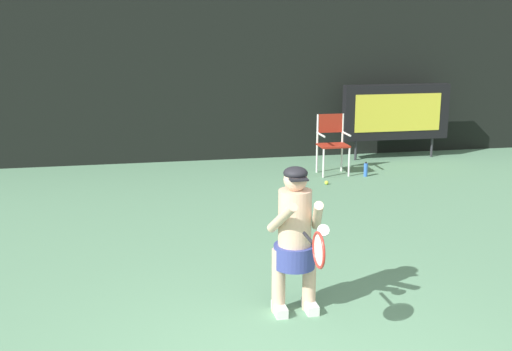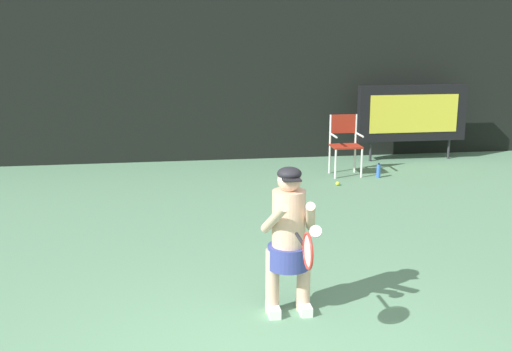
{
  "view_description": "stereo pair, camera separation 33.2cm",
  "coord_description": "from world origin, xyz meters",
  "px_view_note": "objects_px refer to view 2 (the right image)",
  "views": [
    {
      "loc": [
        -1.14,
        -3.93,
        2.67
      ],
      "look_at": [
        0.19,
        2.67,
        1.05
      ],
      "focal_mm": 44.3,
      "sensor_mm": 36.0,
      "label": 1
    },
    {
      "loc": [
        -0.81,
        -3.98,
        2.67
      ],
      "look_at": [
        0.19,
        2.67,
        1.05
      ],
      "focal_mm": 44.3,
      "sensor_mm": 36.0,
      "label": 2
    }
  ],
  "objects_px": {
    "umpire_chair": "(345,141)",
    "water_bottle": "(378,171)",
    "tennis_racket": "(307,250)",
    "tennis_ball_spare": "(338,184)",
    "tennis_player": "(289,236)",
    "scoreboard": "(412,113)"
  },
  "relations": [
    {
      "from": "scoreboard",
      "to": "tennis_ball_spare",
      "type": "height_order",
      "value": "scoreboard"
    },
    {
      "from": "tennis_racket",
      "to": "tennis_ball_spare",
      "type": "distance_m",
      "value": 5.62
    },
    {
      "from": "tennis_racket",
      "to": "tennis_ball_spare",
      "type": "xyz_separation_m",
      "value": [
        1.77,
        5.28,
        -0.83
      ]
    },
    {
      "from": "water_bottle",
      "to": "scoreboard",
      "type": "bearing_deg",
      "value": 50.33
    },
    {
      "from": "umpire_chair",
      "to": "tennis_ball_spare",
      "type": "height_order",
      "value": "umpire_chair"
    },
    {
      "from": "scoreboard",
      "to": "water_bottle",
      "type": "distance_m",
      "value": 1.96
    },
    {
      "from": "scoreboard",
      "to": "water_bottle",
      "type": "height_order",
      "value": "scoreboard"
    },
    {
      "from": "tennis_racket",
      "to": "tennis_ball_spare",
      "type": "bearing_deg",
      "value": 87.39
    },
    {
      "from": "umpire_chair",
      "to": "tennis_racket",
      "type": "bearing_deg",
      "value": -109.19
    },
    {
      "from": "scoreboard",
      "to": "tennis_player",
      "type": "relative_size",
      "value": 1.56
    },
    {
      "from": "scoreboard",
      "to": "tennis_racket",
      "type": "height_order",
      "value": "scoreboard"
    },
    {
      "from": "tennis_player",
      "to": "scoreboard",
      "type": "bearing_deg",
      "value": 59.42
    },
    {
      "from": "umpire_chair",
      "to": "water_bottle",
      "type": "relative_size",
      "value": 4.08
    },
    {
      "from": "tennis_ball_spare",
      "to": "umpire_chair",
      "type": "bearing_deg",
      "value": 66.43
    },
    {
      "from": "scoreboard",
      "to": "tennis_ball_spare",
      "type": "relative_size",
      "value": 32.35
    },
    {
      "from": "water_bottle",
      "to": "tennis_player",
      "type": "distance_m",
      "value": 5.74
    },
    {
      "from": "water_bottle",
      "to": "tennis_player",
      "type": "relative_size",
      "value": 0.19
    },
    {
      "from": "water_bottle",
      "to": "tennis_ball_spare",
      "type": "height_order",
      "value": "water_bottle"
    },
    {
      "from": "scoreboard",
      "to": "umpire_chair",
      "type": "bearing_deg",
      "value": -148.24
    },
    {
      "from": "umpire_chair",
      "to": "tennis_ball_spare",
      "type": "distance_m",
      "value": 1.02
    },
    {
      "from": "scoreboard",
      "to": "water_bottle",
      "type": "bearing_deg",
      "value": -129.67
    },
    {
      "from": "tennis_ball_spare",
      "to": "tennis_player",
      "type": "bearing_deg",
      "value": -111.17
    }
  ]
}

